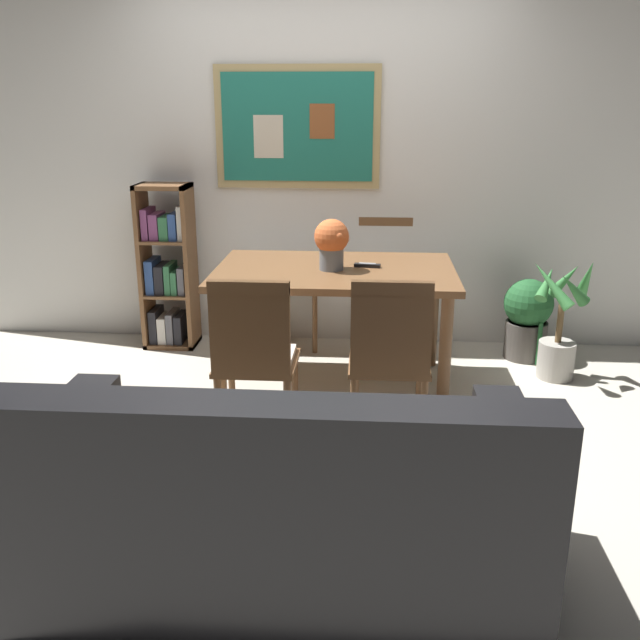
{
  "coord_description": "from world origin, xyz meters",
  "views": [
    {
      "loc": [
        0.34,
        -3.45,
        1.71
      ],
      "look_at": [
        0.1,
        -0.13,
        0.65
      ],
      "focal_mm": 39.22,
      "sensor_mm": 36.0,
      "label": 1
    }
  ],
  "objects_px": {
    "dining_table": "(335,284)",
    "dining_chair_far_right": "(385,272)",
    "dining_chair_far_left": "(294,270)",
    "tv_remote": "(367,265)",
    "dining_chair_near_right": "(390,350)",
    "leather_couch": "(280,509)",
    "flower_vase": "(332,242)",
    "bookshelf": "(168,271)",
    "dining_chair_near_left": "(254,350)",
    "potted_palm": "(560,329)",
    "potted_ivy": "(527,317)"
  },
  "relations": [
    {
      "from": "dining_table",
      "to": "dining_chair_near_right",
      "type": "height_order",
      "value": "dining_chair_near_right"
    },
    {
      "from": "dining_chair_far_right",
      "to": "potted_ivy",
      "type": "bearing_deg",
      "value": -13.28
    },
    {
      "from": "dining_chair_far_right",
      "to": "dining_chair_far_left",
      "type": "bearing_deg",
      "value": 178.5
    },
    {
      "from": "dining_table",
      "to": "bookshelf",
      "type": "xyz_separation_m",
      "value": [
        -1.22,
        0.68,
        -0.11
      ]
    },
    {
      "from": "dining_chair_far_right",
      "to": "dining_table",
      "type": "bearing_deg",
      "value": -111.0
    },
    {
      "from": "dining_table",
      "to": "leather_couch",
      "type": "relative_size",
      "value": 0.79
    },
    {
      "from": "dining_chair_far_left",
      "to": "tv_remote",
      "type": "relative_size",
      "value": 5.67
    },
    {
      "from": "leather_couch",
      "to": "bookshelf",
      "type": "relative_size",
      "value": 1.56
    },
    {
      "from": "dining_chair_far_left",
      "to": "dining_table",
      "type": "bearing_deg",
      "value": -67.83
    },
    {
      "from": "leather_couch",
      "to": "dining_chair_near_left",
      "type": "bearing_deg",
      "value": 104.04
    },
    {
      "from": "dining_chair_near_right",
      "to": "potted_palm",
      "type": "relative_size",
      "value": 1.12
    },
    {
      "from": "dining_table",
      "to": "potted_palm",
      "type": "distance_m",
      "value": 1.46
    },
    {
      "from": "tv_remote",
      "to": "dining_chair_far_left",
      "type": "bearing_deg",
      "value": 123.92
    },
    {
      "from": "dining_chair_far_right",
      "to": "flower_vase",
      "type": "bearing_deg",
      "value": -111.33
    },
    {
      "from": "dining_chair_near_left",
      "to": "dining_chair_far_left",
      "type": "xyz_separation_m",
      "value": [
        0.01,
        1.68,
        0.0
      ]
    },
    {
      "from": "dining_chair_far_right",
      "to": "bookshelf",
      "type": "relative_size",
      "value": 0.79
    },
    {
      "from": "leather_couch",
      "to": "potted_palm",
      "type": "relative_size",
      "value": 2.22
    },
    {
      "from": "dining_chair_near_left",
      "to": "dining_chair_near_right",
      "type": "distance_m",
      "value": 0.66
    },
    {
      "from": "dining_table",
      "to": "dining_chair_near_left",
      "type": "bearing_deg",
      "value": -112.25
    },
    {
      "from": "dining_chair_far_right",
      "to": "dining_chair_near_left",
      "type": "height_order",
      "value": "same"
    },
    {
      "from": "dining_chair_far_right",
      "to": "potted_ivy",
      "type": "distance_m",
      "value": 1.03
    },
    {
      "from": "bookshelf",
      "to": "dining_table",
      "type": "bearing_deg",
      "value": -29.04
    },
    {
      "from": "dining_table",
      "to": "dining_chair_far_right",
      "type": "relative_size",
      "value": 1.55
    },
    {
      "from": "dining_chair_far_left",
      "to": "flower_vase",
      "type": "relative_size",
      "value": 3.05
    },
    {
      "from": "flower_vase",
      "to": "dining_table",
      "type": "bearing_deg",
      "value": 61.18
    },
    {
      "from": "potted_palm",
      "to": "dining_table",
      "type": "bearing_deg",
      "value": -170.99
    },
    {
      "from": "dining_table",
      "to": "potted_ivy",
      "type": "distance_m",
      "value": 1.45
    },
    {
      "from": "dining_chair_far_right",
      "to": "dining_chair_near_left",
      "type": "bearing_deg",
      "value": -111.64
    },
    {
      "from": "dining_table",
      "to": "tv_remote",
      "type": "height_order",
      "value": "tv_remote"
    },
    {
      "from": "dining_chair_far_left",
      "to": "tv_remote",
      "type": "height_order",
      "value": "dining_chair_far_left"
    },
    {
      "from": "dining_chair_near_right",
      "to": "flower_vase",
      "type": "bearing_deg",
      "value": 112.97
    },
    {
      "from": "dining_chair_far_left",
      "to": "potted_ivy",
      "type": "bearing_deg",
      "value": -8.64
    },
    {
      "from": "dining_chair_near_left",
      "to": "flower_vase",
      "type": "height_order",
      "value": "flower_vase"
    },
    {
      "from": "dining_chair_far_right",
      "to": "bookshelf",
      "type": "xyz_separation_m",
      "value": [
        -1.53,
        -0.14,
        0.01
      ]
    },
    {
      "from": "potted_palm",
      "to": "flower_vase",
      "type": "height_order",
      "value": "flower_vase"
    },
    {
      "from": "tv_remote",
      "to": "dining_table",
      "type": "bearing_deg",
      "value": -167.25
    },
    {
      "from": "dining_chair_far_left",
      "to": "tv_remote",
      "type": "xyz_separation_m",
      "value": [
        0.53,
        -0.78,
        0.22
      ]
    },
    {
      "from": "dining_chair_far_right",
      "to": "dining_chair_near_right",
      "type": "distance_m",
      "value": 1.62
    },
    {
      "from": "dining_chair_far_left",
      "to": "potted_palm",
      "type": "relative_size",
      "value": 1.12
    },
    {
      "from": "dining_chair_far_left",
      "to": "dining_chair_far_right",
      "type": "bearing_deg",
      "value": -1.5
    },
    {
      "from": "dining_chair_far_left",
      "to": "flower_vase",
      "type": "height_order",
      "value": "flower_vase"
    },
    {
      "from": "dining_table",
      "to": "dining_chair_far_left",
      "type": "relative_size",
      "value": 1.55
    },
    {
      "from": "dining_table",
      "to": "dining_chair_far_right",
      "type": "distance_m",
      "value": 0.88
    },
    {
      "from": "dining_table",
      "to": "dining_chair_near_left",
      "type": "xyz_separation_m",
      "value": [
        -0.35,
        -0.86,
        -0.12
      ]
    },
    {
      "from": "leather_couch",
      "to": "flower_vase",
      "type": "distance_m",
      "value": 1.94
    },
    {
      "from": "dining_chair_far_right",
      "to": "dining_chair_far_left",
      "type": "distance_m",
      "value": 0.65
    },
    {
      "from": "dining_chair_near_right",
      "to": "bookshelf",
      "type": "relative_size",
      "value": 0.79
    },
    {
      "from": "dining_chair_near_left",
      "to": "potted_palm",
      "type": "xyz_separation_m",
      "value": [
        1.75,
        1.08,
        -0.21
      ]
    },
    {
      "from": "dining_chair_far_left",
      "to": "dining_chair_near_right",
      "type": "xyz_separation_m",
      "value": [
        0.65,
        -1.64,
        0.0
      ]
    },
    {
      "from": "flower_vase",
      "to": "dining_chair_far_left",
      "type": "bearing_deg",
      "value": 110.31
    }
  ]
}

